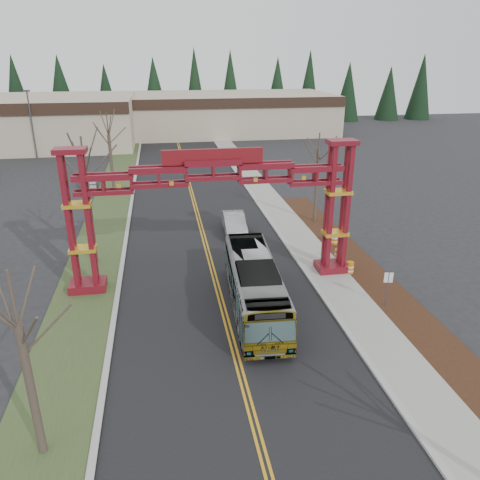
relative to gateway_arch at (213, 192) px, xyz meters
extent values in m
cube|color=black|center=(0.00, 7.00, -5.97)|extent=(12.00, 110.00, 0.02)
cube|color=orange|center=(-0.12, 7.00, -5.96)|extent=(0.12, 100.00, 0.01)
cube|color=orange|center=(0.12, 7.00, -5.96)|extent=(0.12, 100.00, 0.01)
cube|color=#A9A8A4|center=(6.15, 7.00, -5.91)|extent=(0.30, 110.00, 0.15)
cube|color=gray|center=(7.60, 7.00, -5.91)|extent=(2.60, 110.00, 0.14)
cube|color=black|center=(10.20, -8.00, -5.92)|extent=(2.60, 50.00, 0.12)
cube|color=#354623|center=(-8.00, 7.00, -5.94)|extent=(4.00, 110.00, 0.08)
cube|color=#A9A8A4|center=(-6.15, 7.00, -5.91)|extent=(0.30, 110.00, 0.15)
cube|color=#5D0C17|center=(-8.00, 0.00, -5.68)|extent=(2.20, 1.60, 0.60)
cube|color=#5D0C17|center=(-8.55, -0.35, -1.38)|extent=(0.28, 0.28, 8.00)
cube|color=#5D0C17|center=(-7.45, -0.35, -1.38)|extent=(0.28, 0.28, 8.00)
cube|color=#5D0C17|center=(-8.55, 0.35, -1.38)|extent=(0.28, 0.28, 8.00)
cube|color=#5D0C17|center=(-7.45, 0.35, -1.38)|extent=(0.28, 0.28, 8.00)
cube|color=yellow|center=(-8.00, 0.00, -3.18)|extent=(1.60, 1.10, 0.22)
cube|color=yellow|center=(-8.00, 0.00, -0.38)|extent=(1.60, 1.10, 0.22)
cube|color=#5D0C17|center=(-8.00, 0.00, 2.77)|extent=(1.80, 1.20, 0.30)
cube|color=#5D0C17|center=(8.00, 0.00, -5.68)|extent=(2.20, 1.60, 0.60)
cube|color=#5D0C17|center=(7.45, -0.35, -1.38)|extent=(0.28, 0.28, 8.00)
cube|color=#5D0C17|center=(8.55, -0.35, -1.38)|extent=(0.28, 0.28, 8.00)
cube|color=#5D0C17|center=(7.45, 0.35, -1.38)|extent=(0.28, 0.28, 8.00)
cube|color=#5D0C17|center=(8.55, 0.35, -1.38)|extent=(0.28, 0.28, 8.00)
cube|color=yellow|center=(8.00, 0.00, -3.18)|extent=(1.60, 1.10, 0.22)
cube|color=yellow|center=(8.00, 0.00, -0.38)|extent=(1.60, 1.10, 0.22)
cube|color=#5D0C17|center=(8.00, 0.00, 2.77)|extent=(1.80, 1.20, 0.30)
cube|color=#5D0C17|center=(0.00, 0.00, 1.52)|extent=(16.00, 0.90, 1.00)
cube|color=#5D0C17|center=(0.00, 0.00, 0.62)|extent=(16.00, 0.90, 0.60)
cube|color=maroon|center=(0.00, 0.00, 2.17)|extent=(6.00, 0.25, 0.90)
cube|color=tan|center=(10.00, 62.00, -2.48)|extent=(38.00, 20.00, 7.00)
cube|color=black|center=(10.00, 51.90, 0.22)|extent=(38.00, 0.40, 1.60)
cone|color=black|center=(-29.50, 74.00, 0.52)|extent=(5.60, 5.60, 13.00)
cylinder|color=#382D26|center=(-29.50, 74.00, -5.18)|extent=(0.80, 0.80, 1.60)
cone|color=black|center=(-21.00, 74.00, 0.52)|extent=(5.60, 5.60, 13.00)
cylinder|color=#382D26|center=(-21.00, 74.00, -5.18)|extent=(0.80, 0.80, 1.60)
cone|color=black|center=(-12.50, 74.00, 0.52)|extent=(5.60, 5.60, 13.00)
cylinder|color=#382D26|center=(-12.50, 74.00, -5.18)|extent=(0.80, 0.80, 1.60)
cone|color=black|center=(-4.00, 74.00, 0.52)|extent=(5.60, 5.60, 13.00)
cylinder|color=#382D26|center=(-4.00, 74.00, -5.18)|extent=(0.80, 0.80, 1.60)
cone|color=black|center=(4.50, 74.00, 0.52)|extent=(5.60, 5.60, 13.00)
cylinder|color=#382D26|center=(4.50, 74.00, -5.18)|extent=(0.80, 0.80, 1.60)
cone|color=black|center=(13.00, 74.00, 0.52)|extent=(5.60, 5.60, 13.00)
cylinder|color=#382D26|center=(13.00, 74.00, -5.18)|extent=(0.80, 0.80, 1.60)
cone|color=black|center=(21.50, 74.00, 0.52)|extent=(5.60, 5.60, 13.00)
cylinder|color=#382D26|center=(21.50, 74.00, -5.18)|extent=(0.80, 0.80, 1.60)
cone|color=black|center=(30.00, 74.00, 0.52)|extent=(5.60, 5.60, 13.00)
cylinder|color=#382D26|center=(30.00, 74.00, -5.18)|extent=(0.80, 0.80, 1.60)
cone|color=black|center=(38.50, 74.00, 0.52)|extent=(5.60, 5.60, 13.00)
cylinder|color=#382D26|center=(38.50, 74.00, -5.18)|extent=(0.80, 0.80, 1.60)
cone|color=black|center=(47.00, 74.00, 0.52)|extent=(5.60, 5.60, 13.00)
cylinder|color=#382D26|center=(47.00, 74.00, -5.18)|extent=(0.80, 0.80, 1.60)
cone|color=black|center=(55.50, 74.00, 0.52)|extent=(5.60, 5.60, 13.00)
cylinder|color=#382D26|center=(55.50, 74.00, -5.18)|extent=(0.80, 0.80, 1.60)
imported|color=#9A9CA1|center=(1.80, -4.00, -4.48)|extent=(3.18, 10.92, 3.00)
imported|color=#A5A8AD|center=(2.62, 8.55, -5.17)|extent=(1.90, 4.97, 1.62)
imported|color=#A6A8AE|center=(-11.00, 25.16, -5.34)|extent=(1.98, 4.07, 1.28)
cylinder|color=#382D26|center=(-8.00, -13.02, -3.25)|extent=(0.31, 0.31, 5.46)
cylinder|color=#382D26|center=(-8.00, -13.02, 0.44)|extent=(0.12, 0.12, 2.11)
cylinder|color=#382D26|center=(-8.00, 4.23, -2.64)|extent=(0.33, 0.33, 6.68)
cylinder|color=#382D26|center=(-8.00, 4.23, 1.74)|extent=(0.13, 0.13, 2.30)
cylinder|color=#382D26|center=(-8.00, 21.35, -2.82)|extent=(0.32, 0.32, 6.33)
cylinder|color=#382D26|center=(-8.00, 21.35, 1.34)|extent=(0.12, 0.12, 2.18)
cylinder|color=#382D26|center=(10.00, 9.95, -3.08)|extent=(0.30, 0.30, 5.81)
cylinder|color=#382D26|center=(10.00, 9.95, 0.76)|extent=(0.11, 0.11, 2.05)
cylinder|color=#3F3F44|center=(-20.28, 42.56, -1.45)|extent=(0.20, 0.20, 9.06)
cube|color=#3F3F44|center=(-20.28, 42.56, 3.18)|extent=(0.81, 0.40, 0.25)
cylinder|color=#3F3F44|center=(9.34, -5.15, -4.87)|extent=(0.06, 0.06, 2.23)
cube|color=white|center=(9.34, -5.15, -4.06)|extent=(0.51, 0.13, 0.61)
cylinder|color=orange|center=(8.99, -0.64, -5.53)|extent=(0.47, 0.47, 0.91)
cylinder|color=white|center=(8.99, -0.64, -5.39)|extent=(0.49, 0.49, 0.11)
cylinder|color=white|center=(8.99, -0.64, -5.66)|extent=(0.49, 0.49, 0.11)
cylinder|color=orange|center=(8.95, 1.48, -5.51)|extent=(0.50, 0.50, 0.95)
cylinder|color=white|center=(8.95, 1.48, -5.36)|extent=(0.52, 0.52, 0.11)
cylinder|color=white|center=(8.95, 1.48, -5.65)|extent=(0.52, 0.52, 0.11)
cylinder|color=orange|center=(9.78, 4.46, -5.49)|extent=(0.51, 0.51, 0.98)
cylinder|color=white|center=(9.78, 4.46, -5.35)|extent=(0.53, 0.53, 0.12)
cylinder|color=white|center=(9.78, 4.46, -5.64)|extent=(0.53, 0.53, 0.12)
camera|label=1|loc=(-3.04, -27.29, 7.76)|focal=35.00mm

